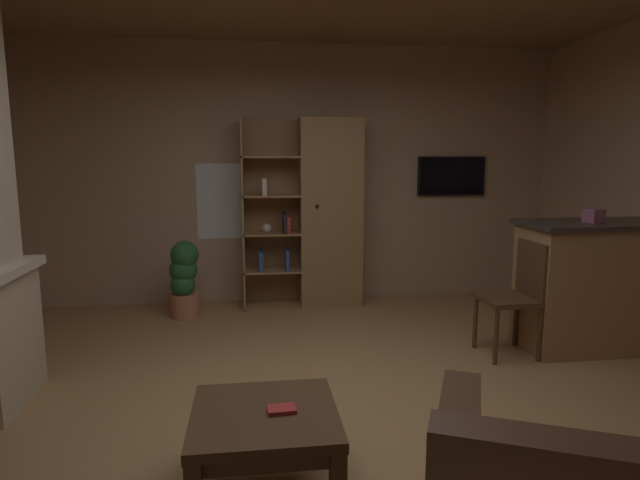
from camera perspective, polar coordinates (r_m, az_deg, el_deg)
floor at (r=3.35m, az=0.95°, el=-19.32°), size 5.84×5.62×0.02m
wall_back at (r=5.78m, az=-3.21°, el=7.06°), size 5.96×0.06×2.77m
window_pane_back at (r=5.75m, az=-10.21°, el=4.16°), size 0.62×0.01×0.81m
bookshelf_cabinet at (r=5.57m, az=0.19°, el=2.78°), size 1.25×0.41×1.97m
kitchen_bar_counter at (r=4.96m, az=28.76°, el=-4.30°), size 1.45×0.61×1.06m
tissue_box at (r=4.70m, az=27.61°, el=2.34°), size 0.14×0.14×0.11m
coffee_table at (r=2.62m, az=-6.02°, el=-19.61°), size 0.68×0.66×0.41m
table_book_0 at (r=2.56m, az=-4.18°, el=-17.90°), size 0.14×0.09×0.02m
dining_chair at (r=4.48m, az=20.72°, el=-5.16°), size 0.43×0.43×0.92m
potted_floor_plant at (r=5.36m, az=-14.56°, el=-4.01°), size 0.30×0.29×0.77m
wall_mounted_tv at (r=6.12m, az=14.08°, el=6.76°), size 0.77×0.06×0.43m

